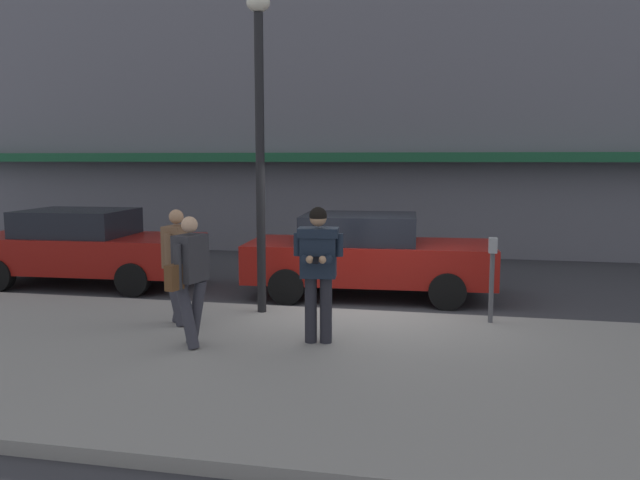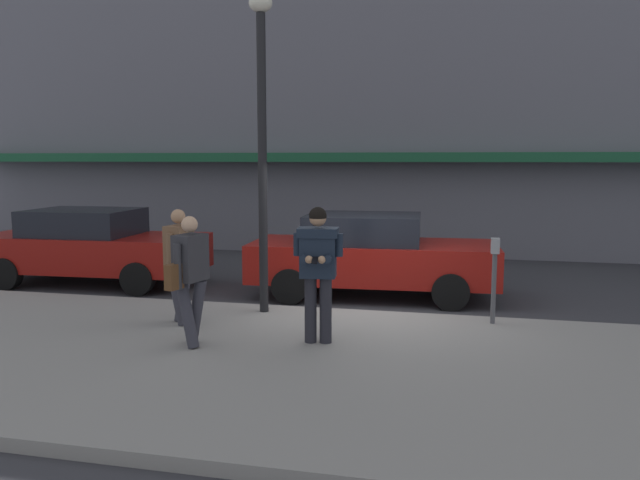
% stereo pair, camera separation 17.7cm
% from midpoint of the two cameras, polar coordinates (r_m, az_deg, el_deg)
% --- Properties ---
extents(ground_plane, '(80.00, 80.00, 0.00)m').
position_cam_midpoint_polar(ground_plane, '(10.37, 3.38, -6.86)').
color(ground_plane, '#333338').
extents(sidewalk, '(32.00, 5.30, 0.14)m').
position_cam_midpoint_polar(sidewalk, '(7.54, 7.93, -11.91)').
color(sidewalk, gray).
rests_on(sidewalk, ground).
extents(curb_paint_line, '(28.00, 0.12, 0.01)m').
position_cam_midpoint_polar(curb_paint_line, '(10.33, 8.96, -6.98)').
color(curb_paint_line, silver).
rests_on(curb_paint_line, ground).
extents(parked_sedan_near, '(4.57, 2.07, 1.54)m').
position_cam_midpoint_polar(parked_sedan_near, '(13.55, -21.06, -0.57)').
color(parked_sedan_near, maroon).
rests_on(parked_sedan_near, ground).
extents(parked_sedan_mid, '(4.59, 2.11, 1.54)m').
position_cam_midpoint_polar(parked_sedan_mid, '(11.63, 3.88, -1.33)').
color(parked_sedan_mid, maroon).
rests_on(parked_sedan_mid, ground).
extents(man_texting_on_phone, '(0.65, 0.61, 1.81)m').
position_cam_midpoint_polar(man_texting_on_phone, '(8.12, -0.78, -1.83)').
color(man_texting_on_phone, '#23232B').
rests_on(man_texting_on_phone, sidewalk).
extents(pedestrian_with_bag, '(0.40, 0.71, 1.70)m').
position_cam_midpoint_polar(pedestrian_with_bag, '(8.16, -12.44, -2.99)').
color(pedestrian_with_bag, '#33333D').
rests_on(pedestrian_with_bag, sidewalk).
extents(pedestrian_dark_coat, '(0.36, 0.60, 1.70)m').
position_cam_midpoint_polar(pedestrian_dark_coat, '(9.32, -13.43, -1.74)').
color(pedestrian_dark_coat, '#33333D').
rests_on(pedestrian_dark_coat, sidewalk).
extents(street_lamp_post, '(0.36, 0.36, 4.88)m').
position_cam_midpoint_polar(street_lamp_post, '(9.77, -6.06, 10.81)').
color(street_lamp_post, black).
rests_on(street_lamp_post, sidewalk).
extents(parking_meter, '(0.12, 0.18, 1.27)m').
position_cam_midpoint_polar(parking_meter, '(9.50, 14.95, -2.44)').
color(parking_meter, '#4C4C51').
rests_on(parking_meter, sidewalk).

